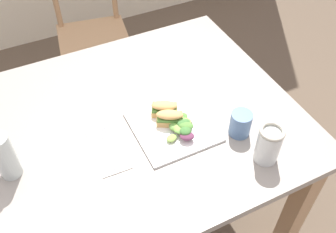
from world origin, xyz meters
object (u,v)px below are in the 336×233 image
object	(u,v)px
plate_lunch	(173,127)
sandwich_half_front	(170,118)
bottle_cold_brew	(5,157)
dining_table	(137,141)
sandwich_half_back	(164,108)
chair_wooden_far	(93,34)
fork_on_napkin	(107,144)
mason_jar_iced_tea	(268,146)
cup_extra_side	(240,124)

from	to	relation	value
plate_lunch	sandwich_half_front	size ratio (longest dim) A/B	2.56
plate_lunch	bottle_cold_brew	world-z (taller)	bottle_cold_brew
dining_table	sandwich_half_front	size ratio (longest dim) A/B	11.04
bottle_cold_brew	sandwich_half_back	bearing A→B (deg)	1.29
chair_wooden_far	sandwich_half_back	bearing A→B (deg)	-91.53
sandwich_half_front	fork_on_napkin	bearing A→B (deg)	177.34
plate_lunch	sandwich_half_front	xyz separation A→B (m)	(-0.00, 0.02, 0.03)
sandwich_half_back	mason_jar_iced_tea	size ratio (longest dim) A/B	0.77
cup_extra_side	chair_wooden_far	bearing A→B (deg)	97.85
chair_wooden_far	mason_jar_iced_tea	world-z (taller)	mason_jar_iced_tea
plate_lunch	mason_jar_iced_tea	bearing A→B (deg)	-49.81
sandwich_half_back	cup_extra_side	size ratio (longest dim) A/B	1.15
bottle_cold_brew	mason_jar_iced_tea	bearing A→B (deg)	-21.94
sandwich_half_front	sandwich_half_back	world-z (taller)	same
sandwich_half_back	plate_lunch	bearing A→B (deg)	-88.83
fork_on_napkin	mason_jar_iced_tea	bearing A→B (deg)	-31.84
chair_wooden_far	fork_on_napkin	world-z (taller)	chair_wooden_far
mason_jar_iced_tea	cup_extra_side	world-z (taller)	mason_jar_iced_tea
sandwich_half_front	bottle_cold_brew	bearing A→B (deg)	176.11
chair_wooden_far	cup_extra_side	xyz separation A→B (m)	(0.17, -1.23, 0.34)
chair_wooden_far	bottle_cold_brew	distance (m)	1.25
sandwich_half_front	sandwich_half_back	bearing A→B (deg)	86.61
chair_wooden_far	bottle_cold_brew	bearing A→B (deg)	-118.45
dining_table	fork_on_napkin	size ratio (longest dim) A/B	6.26
sandwich_half_front	fork_on_napkin	world-z (taller)	sandwich_half_front
plate_lunch	cup_extra_side	bearing A→B (deg)	-31.77
chair_wooden_far	fork_on_napkin	xyz separation A→B (m)	(-0.26, -1.08, 0.30)
plate_lunch	dining_table	bearing A→B (deg)	137.52
chair_wooden_far	sandwich_half_front	world-z (taller)	chair_wooden_far
dining_table	plate_lunch	xyz separation A→B (m)	(0.11, -0.10, 0.13)
cup_extra_side	sandwich_half_front	bearing A→B (deg)	145.34
sandwich_half_front	bottle_cold_brew	world-z (taller)	bottle_cold_brew
plate_lunch	mason_jar_iced_tea	xyz separation A→B (m)	(0.21, -0.25, 0.06)
fork_on_napkin	mason_jar_iced_tea	world-z (taller)	mason_jar_iced_tea
sandwich_half_back	dining_table	bearing A→B (deg)	163.32
chair_wooden_far	fork_on_napkin	bearing A→B (deg)	-103.70
chair_wooden_far	sandwich_half_back	world-z (taller)	chair_wooden_far
chair_wooden_far	sandwich_half_back	xyz separation A→B (m)	(-0.03, -1.04, 0.33)
dining_table	fork_on_napkin	distance (m)	0.20
mason_jar_iced_tea	fork_on_napkin	bearing A→B (deg)	148.16
bottle_cold_brew	mason_jar_iced_tea	distance (m)	0.81
dining_table	fork_on_napkin	world-z (taller)	fork_on_napkin
plate_lunch	bottle_cold_brew	xyz separation A→B (m)	(-0.54, 0.05, 0.07)
chair_wooden_far	plate_lunch	size ratio (longest dim) A/B	3.22
plate_lunch	fork_on_napkin	xyz separation A→B (m)	(-0.24, 0.03, 0.00)
chair_wooden_far	fork_on_napkin	size ratio (longest dim) A/B	4.68
sandwich_half_back	fork_on_napkin	distance (m)	0.24
plate_lunch	fork_on_napkin	size ratio (longest dim) A/B	1.45
chair_wooden_far	sandwich_half_front	size ratio (longest dim) A/B	8.25
plate_lunch	fork_on_napkin	distance (m)	0.24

